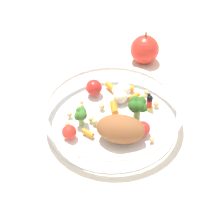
{
  "coord_description": "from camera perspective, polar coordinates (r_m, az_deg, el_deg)",
  "views": [
    {
      "loc": [
        0.4,
        0.02,
        0.4
      ],
      "look_at": [
        -0.01,
        0.01,
        0.02
      ],
      "focal_mm": 47.97,
      "sensor_mm": 36.0,
      "label": 1
    }
  ],
  "objects": [
    {
      "name": "ground_plane",
      "position": [
        0.57,
        -0.62,
        -2.39
      ],
      "size": [
        2.4,
        2.4,
        0.0
      ],
      "primitive_type": "plane",
      "color": "silver"
    },
    {
      "name": "food_container",
      "position": [
        0.55,
        0.24,
        0.04
      ],
      "size": [
        0.26,
        0.26,
        0.06
      ],
      "color": "white",
      "rests_on": "ground_plane"
    },
    {
      "name": "loose_apple",
      "position": [
        0.72,
        6.25,
        11.75
      ],
      "size": [
        0.07,
        0.07,
        0.08
      ],
      "color": "red",
      "rests_on": "ground_plane"
    }
  ]
}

